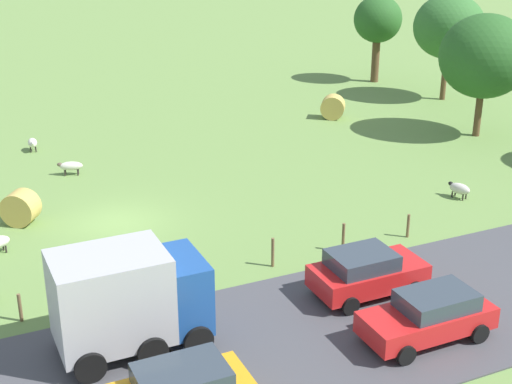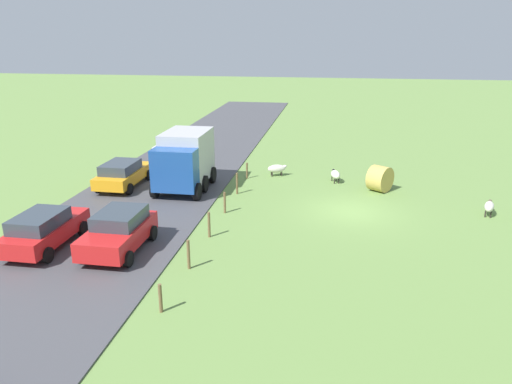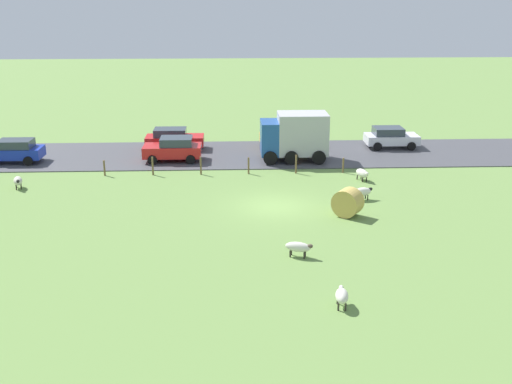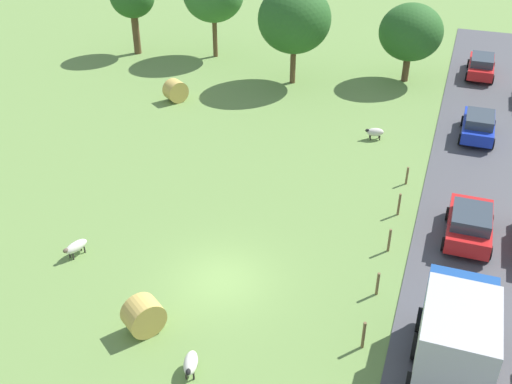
# 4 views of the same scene
# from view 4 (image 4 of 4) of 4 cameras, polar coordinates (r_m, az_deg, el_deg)

# --- Properties ---
(ground_plane) EXTENTS (160.00, 160.00, 0.00)m
(ground_plane) POSITION_cam_4_polar(r_m,az_deg,el_deg) (26.40, -3.21, -8.17)
(ground_plane) COLOR #6B8E47
(road_strip) EXTENTS (8.00, 80.00, 0.06)m
(road_strip) POSITION_cam_4_polar(r_m,az_deg,el_deg) (25.36, 21.98, -13.00)
(road_strip) COLOR #47474C
(road_strip) RESTS_ON ground_plane
(sheep_0) EXTENTS (1.19, 0.82, 0.73)m
(sheep_0) POSITION_cam_4_polar(r_m,az_deg,el_deg) (37.87, 11.07, 5.52)
(sheep_0) COLOR beige
(sheep_0) RESTS_ON ground_plane
(sheep_1) EXTENTS (0.76, 1.23, 0.74)m
(sheep_1) POSITION_cam_4_polar(r_m,az_deg,el_deg) (22.45, -6.14, -15.64)
(sheep_1) COLOR silver
(sheep_1) RESTS_ON ground_plane
(sheep_3) EXTENTS (0.79, 1.30, 0.71)m
(sheep_3) POSITION_cam_4_polar(r_m,az_deg,el_deg) (28.54, -16.51, -4.93)
(sheep_3) COLOR silver
(sheep_3) RESTS_ON ground_plane
(hay_bale_0) EXTENTS (1.73, 1.83, 1.49)m
(hay_bale_0) POSITION_cam_4_polar(r_m,az_deg,el_deg) (42.71, -7.53, 9.37)
(hay_bale_0) COLOR tan
(hay_bale_0) RESTS_ON ground_plane
(hay_bale_1) EXTENTS (1.68, 1.80, 1.49)m
(hay_bale_1) POSITION_cam_4_polar(r_m,az_deg,el_deg) (24.01, -10.46, -11.32)
(hay_bale_1) COLOR tan
(hay_bale_1) RESTS_ON ground_plane
(tree_0) EXTENTS (5.15, 5.15, 7.09)m
(tree_0) POSITION_cam_4_polar(r_m,az_deg,el_deg) (44.29, 3.62, 15.83)
(tree_0) COLOR brown
(tree_0) RESTS_ON ground_plane
(tree_3) EXTENTS (4.54, 4.54, 5.67)m
(tree_3) POSITION_cam_4_polar(r_m,az_deg,el_deg) (46.21, 14.29, 14.27)
(tree_3) COLOR brown
(tree_3) RESTS_ON ground_plane
(fence_post_1) EXTENTS (0.12, 0.12, 1.24)m
(fence_post_1) POSITION_cam_4_polar(r_m,az_deg,el_deg) (23.43, 10.03, -13.04)
(fence_post_1) COLOR brown
(fence_post_1) RESTS_ON ground_plane
(fence_post_2) EXTENTS (0.12, 0.12, 1.11)m
(fence_post_2) POSITION_cam_4_polar(r_m,az_deg,el_deg) (25.78, 11.31, -8.42)
(fence_post_2) COLOR brown
(fence_post_2) RESTS_ON ground_plane
(fence_post_3) EXTENTS (0.12, 0.12, 1.19)m
(fence_post_3) POSITION_cam_4_polar(r_m,az_deg,el_deg) (28.21, 12.37, -4.43)
(fence_post_3) COLOR brown
(fence_post_3) RESTS_ON ground_plane
(fence_post_4) EXTENTS (0.12, 0.12, 1.21)m
(fence_post_4) POSITION_cam_4_polar(r_m,az_deg,el_deg) (30.79, 13.24, -1.13)
(fence_post_4) COLOR brown
(fence_post_4) RESTS_ON ground_plane
(fence_post_5) EXTENTS (0.12, 0.12, 1.02)m
(fence_post_5) POSITION_cam_4_polar(r_m,az_deg,el_deg) (33.51, 13.94, 1.50)
(fence_post_5) COLOR brown
(fence_post_5) RESTS_ON ground_plane
(truck_0) EXTENTS (2.73, 4.62, 3.33)m
(truck_0) POSITION_cam_4_polar(r_m,az_deg,el_deg) (22.43, 18.24, -12.66)
(truck_0) COLOR #1E4C99
(truck_0) RESTS_ON road_strip
(car_0) EXTENTS (2.17, 4.03, 1.66)m
(car_0) POSITION_cam_4_polar(r_m,az_deg,el_deg) (29.73, 19.36, -2.81)
(car_0) COLOR red
(car_0) RESTS_ON road_strip
(car_1) EXTENTS (2.00, 4.53, 1.60)m
(car_1) POSITION_cam_4_polar(r_m,az_deg,el_deg) (49.52, 20.33, 11.07)
(car_1) COLOR red
(car_1) RESTS_ON road_strip
(car_5) EXTENTS (2.03, 4.13, 1.60)m
(car_5) POSITION_cam_4_polar(r_m,az_deg,el_deg) (39.51, 20.10, 5.92)
(car_5) COLOR #1933B2
(car_5) RESTS_ON road_strip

